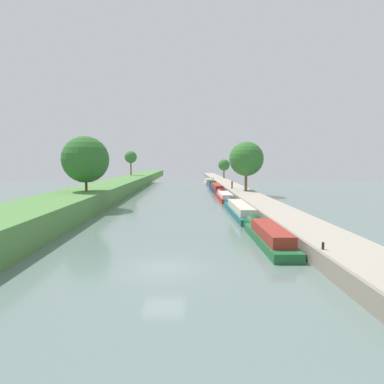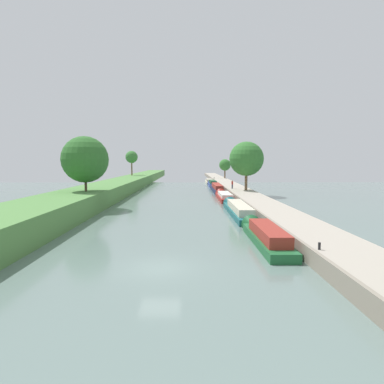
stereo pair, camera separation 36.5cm
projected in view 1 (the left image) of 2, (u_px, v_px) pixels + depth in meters
name	position (u px, v px, depth m)	size (l,w,h in m)	color
ground_plane	(164.00, 268.00, 19.37)	(160.00, 160.00, 0.00)	slate
right_towpath	(355.00, 259.00, 19.52)	(4.48, 260.00, 1.08)	#A89E8E
stone_quay	(317.00, 258.00, 19.48)	(0.25, 260.00, 1.13)	gray
narrowboat_green	(267.00, 235.00, 25.71)	(2.01, 11.35, 2.13)	#1E6033
narrowboat_teal	(239.00, 209.00, 39.34)	(2.09, 15.36, 2.13)	#195B60
narrowboat_red	(224.00, 196.00, 54.82)	(2.16, 12.13, 2.05)	maroon
narrowboat_navy	(216.00, 188.00, 69.33)	(1.88, 16.99, 2.16)	#141E42
narrowboat_blue	(212.00, 184.00, 84.23)	(1.92, 11.75, 2.07)	#283D93
narrowboat_cream	(208.00, 181.00, 95.64)	(1.98, 10.29, 1.94)	beige
tree_rightbank_midnear	(246.00, 159.00, 59.33)	(6.38, 6.38, 9.07)	brown
tree_rightbank_midfar	(224.00, 165.00, 102.57)	(3.70, 3.70, 6.12)	brown
tree_leftbank_downstream	(131.00, 157.00, 91.91)	(3.51, 3.51, 7.06)	brown
tree_leftbank_upstream	(85.00, 159.00, 42.68)	(6.23, 6.23, 7.41)	#4C3828
person_walking	(232.00, 184.00, 63.46)	(0.34, 0.34, 1.66)	#282D42
mooring_bollard_near	(323.00, 246.00, 19.56)	(0.16, 0.16, 0.45)	black
mooring_bollard_far	(213.00, 178.00, 99.90)	(0.16, 0.16, 0.45)	black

